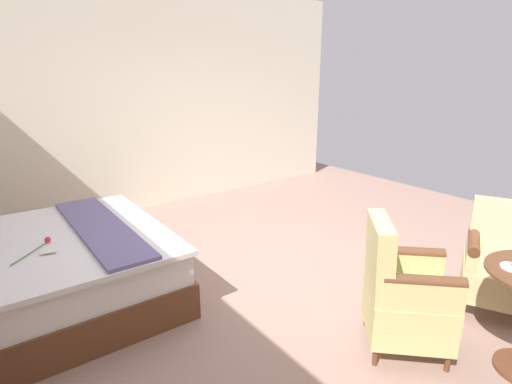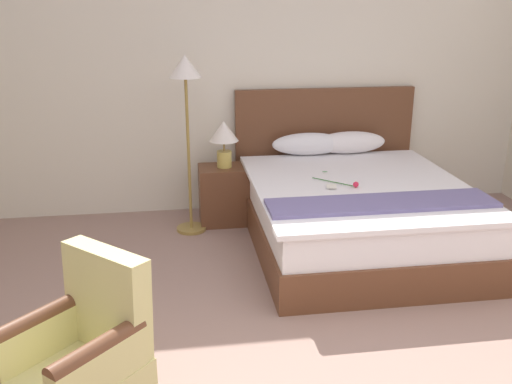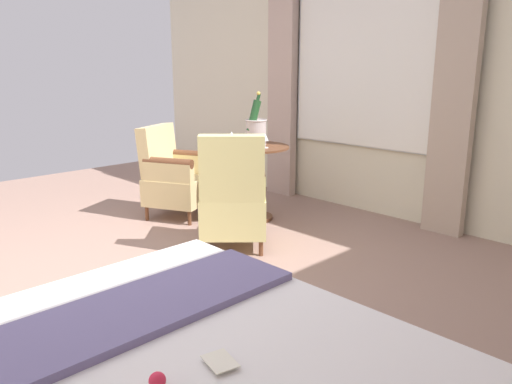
# 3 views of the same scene
# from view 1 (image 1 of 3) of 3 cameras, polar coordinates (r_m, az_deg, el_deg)

# --- Properties ---
(ground_plane) EXTENTS (7.91, 7.91, 0.00)m
(ground_plane) POSITION_cam_1_polar(r_m,az_deg,el_deg) (3.94, 4.28, -12.42)
(ground_plane) COLOR gray
(wall_far_side) EXTENTS (0.12, 6.53, 3.12)m
(wall_far_side) POSITION_cam_1_polar(r_m,az_deg,el_deg) (6.04, -14.57, 12.82)
(wall_far_side) COLOR beige
(wall_far_side) RESTS_ON ground
(bed) EXTENTS (1.85, 2.23, 1.24)m
(bed) POSITION_cam_1_polar(r_m,az_deg,el_deg) (3.76, -30.94, -10.58)
(bed) COLOR brown
(bed) RESTS_ON ground
(armchair_by_window) EXTENTS (0.77, 0.77, 0.97)m
(armchair_by_window) POSITION_cam_1_polar(r_m,az_deg,el_deg) (3.07, 20.22, -13.56)
(armchair_by_window) COLOR brown
(armchair_by_window) RESTS_ON ground
(armchair_facing_bed) EXTENTS (0.74, 0.76, 0.91)m
(armchair_facing_bed) POSITION_cam_1_polar(r_m,az_deg,el_deg) (3.90, 31.71, -8.76)
(armchair_facing_bed) COLOR brown
(armchair_facing_bed) RESTS_ON ground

